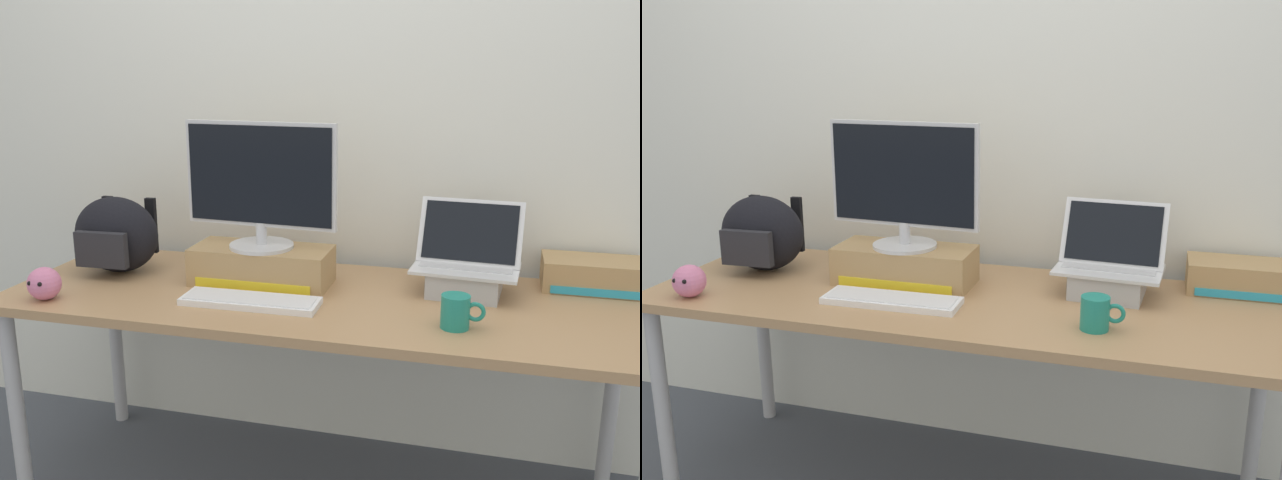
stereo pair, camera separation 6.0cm
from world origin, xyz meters
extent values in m
cube|color=silver|center=(0.00, 0.46, 1.30)|extent=(7.00, 0.10, 2.60)
cube|color=#A87F56|center=(0.00, 0.00, 0.72)|extent=(2.00, 0.71, 0.03)
cylinder|color=#B2B2B7|center=(-0.94, -0.30, 0.35)|extent=(0.05, 0.05, 0.70)
cylinder|color=#B2B2B7|center=(-0.94, 0.30, 0.35)|extent=(0.05, 0.05, 0.70)
cylinder|color=#B2B2B7|center=(0.94, 0.30, 0.35)|extent=(0.05, 0.05, 0.70)
cube|color=#A88456|center=(-0.22, 0.07, 0.79)|extent=(0.46, 0.20, 0.12)
cube|color=yellow|center=(-0.22, -0.04, 0.75)|extent=(0.39, 0.00, 0.03)
cylinder|color=silver|center=(-0.22, 0.07, 0.86)|extent=(0.21, 0.21, 0.01)
cylinder|color=silver|center=(-0.22, 0.07, 0.90)|extent=(0.04, 0.04, 0.07)
cube|color=silver|center=(-0.22, 0.07, 1.10)|extent=(0.51, 0.06, 0.34)
cube|color=black|center=(-0.22, 0.06, 1.10)|extent=(0.49, 0.04, 0.31)
cube|color=#ADADB2|center=(0.44, 0.13, 0.77)|extent=(0.23, 0.22, 0.08)
cube|color=silver|center=(0.44, 0.13, 0.81)|extent=(0.34, 0.24, 0.01)
cube|color=#B7B7BC|center=(0.44, 0.15, 0.82)|extent=(0.30, 0.14, 0.00)
cube|color=silver|center=(0.45, 0.19, 0.92)|extent=(0.33, 0.12, 0.20)
cube|color=black|center=(0.45, 0.19, 0.92)|extent=(0.30, 0.11, 0.17)
cube|color=white|center=(-0.18, -0.14, 0.74)|extent=(0.42, 0.14, 0.02)
cube|color=silver|center=(-0.18, -0.14, 0.75)|extent=(0.40, 0.12, 0.00)
ellipsoid|color=black|center=(-0.75, 0.06, 0.86)|extent=(0.31, 0.20, 0.27)
cube|color=#232328|center=(-0.75, -0.04, 0.84)|extent=(0.18, 0.04, 0.12)
cube|color=black|center=(-0.84, 0.16, 0.88)|extent=(0.04, 0.02, 0.20)
cube|color=black|center=(-0.67, 0.17, 0.88)|extent=(0.04, 0.02, 0.20)
cylinder|color=#1E7F70|center=(0.43, -0.17, 0.78)|extent=(0.08, 0.08, 0.09)
torus|color=#1E7F70|center=(0.48, -0.17, 0.78)|extent=(0.06, 0.01, 0.06)
sphere|color=#CC7099|center=(-0.81, -0.26, 0.78)|extent=(0.10, 0.10, 0.10)
sphere|color=black|center=(-0.83, -0.30, 0.79)|extent=(0.01, 0.01, 0.01)
sphere|color=black|center=(-0.80, -0.30, 0.79)|extent=(0.01, 0.01, 0.01)
cube|color=#A88456|center=(0.84, 0.29, 0.78)|extent=(0.32, 0.18, 0.10)
cube|color=#2899BC|center=(0.84, 0.19, 0.75)|extent=(0.27, 0.00, 0.02)
camera|label=1|loc=(0.52, -1.95, 1.43)|focal=37.81mm
camera|label=2|loc=(0.58, -1.93, 1.43)|focal=37.81mm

